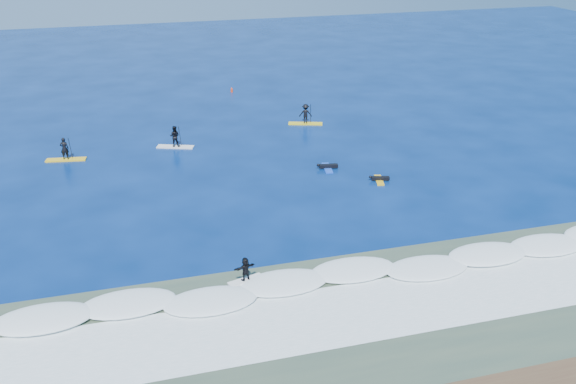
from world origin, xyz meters
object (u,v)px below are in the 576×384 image
object	(u,v)px
prone_paddler_far	(327,167)
marker_buoy	(232,90)
sup_paddler_right	(306,115)
sup_paddler_center	(175,138)
wave_surfer	(245,271)
prone_paddler_near	(379,179)
sup_paddler_left	(65,152)

from	to	relation	value
prone_paddler_far	marker_buoy	xyz separation A→B (m)	(-2.59, 24.29, 0.11)
sup_paddler_right	marker_buoy	size ratio (longest dim) A/B	5.47
sup_paddler_center	wave_surfer	size ratio (longest dim) A/B	1.56
sup_paddler_right	prone_paddler_near	bearing A→B (deg)	-67.25
wave_surfer	marker_buoy	world-z (taller)	wave_surfer
sup_paddler_left	prone_paddler_near	world-z (taller)	sup_paddler_left
sup_paddler_center	marker_buoy	world-z (taller)	sup_paddler_center
marker_buoy	prone_paddler_far	bearing A→B (deg)	-83.92
sup_paddler_left	prone_paddler_near	size ratio (longest dim) A/B	1.61
prone_paddler_far	wave_surfer	bearing A→B (deg)	155.65
sup_paddler_center	wave_surfer	bearing A→B (deg)	-66.82
sup_paddler_right	wave_surfer	xyz separation A→B (m)	(-11.36, -25.72, -0.06)
sup_paddler_left	sup_paddler_right	size ratio (longest dim) A/B	0.98
prone_paddler_far	sup_paddler_center	bearing A→B (deg)	61.98
sup_paddler_center	marker_buoy	bearing A→B (deg)	84.14
wave_surfer	marker_buoy	distance (m)	39.43
marker_buoy	prone_paddler_near	bearing A→B (deg)	-78.85
sup_paddler_left	prone_paddler_near	distance (m)	24.69
sup_paddler_center	sup_paddler_right	size ratio (longest dim) A/B	0.97
sup_paddler_left	sup_paddler_right	bearing A→B (deg)	19.47
sup_paddler_right	prone_paddler_near	distance (m)	14.61
sup_paddler_left	marker_buoy	bearing A→B (deg)	54.45
sup_paddler_left	prone_paddler_far	world-z (taller)	sup_paddler_left
prone_paddler_near	prone_paddler_far	size ratio (longest dim) A/B	0.92
sup_paddler_center	prone_paddler_far	size ratio (longest dim) A/B	1.47
sup_paddler_center	sup_paddler_right	xyz separation A→B (m)	(12.39, 3.13, 0.05)
sup_paddler_left	sup_paddler_center	xyz separation A→B (m)	(8.71, 0.66, 0.13)
sup_paddler_center	sup_paddler_right	distance (m)	12.78
sup_paddler_left	prone_paddler_far	size ratio (longest dim) A/B	1.49
wave_surfer	marker_buoy	bearing A→B (deg)	63.83
sup_paddler_left	sup_paddler_center	world-z (taller)	sup_paddler_left
prone_paddler_far	wave_surfer	distance (m)	17.42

